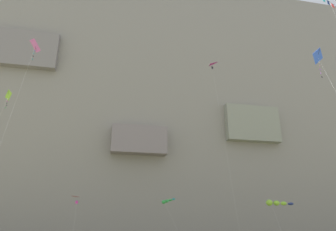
{
  "coord_description": "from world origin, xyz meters",
  "views": [
    {
      "loc": [
        -7.36,
        -14.36,
        2.73
      ],
      "look_at": [
        -0.62,
        18.2,
        14.98
      ],
      "focal_mm": 32.16,
      "sensor_mm": 36.0,
      "label": 1
    }
  ],
  "objects_px": {
    "kite_delta_high_left": "(80,202)",
    "kite_diamond_high_right": "(319,59)",
    "kite_banner_low_left": "(324,5)",
    "kite_windsock_low_center": "(167,201)",
    "kite_delta_far_left": "(211,69)",
    "kite_diamond_mid_center": "(6,100)",
    "kite_windsock_upper_left": "(276,203)",
    "kite_diamond_near_cliff": "(34,49)"
  },
  "relations": [
    {
      "from": "kite_banner_low_left",
      "to": "kite_windsock_upper_left",
      "type": "relative_size",
      "value": 4.46
    },
    {
      "from": "kite_diamond_near_cliff",
      "to": "kite_delta_far_left",
      "type": "bearing_deg",
      "value": 22.2
    },
    {
      "from": "kite_delta_high_left",
      "to": "kite_diamond_high_right",
      "type": "distance_m",
      "value": 37.6
    },
    {
      "from": "kite_delta_high_left",
      "to": "kite_diamond_mid_center",
      "type": "distance_m",
      "value": 19.5
    },
    {
      "from": "kite_delta_far_left",
      "to": "kite_diamond_mid_center",
      "type": "relative_size",
      "value": 1.46
    },
    {
      "from": "kite_banner_low_left",
      "to": "kite_delta_high_left",
      "type": "distance_m",
      "value": 42.59
    },
    {
      "from": "kite_diamond_near_cliff",
      "to": "kite_windsock_low_center",
      "type": "height_order",
      "value": "kite_diamond_near_cliff"
    },
    {
      "from": "kite_delta_far_left",
      "to": "kite_diamond_mid_center",
      "type": "distance_m",
      "value": 37.5
    },
    {
      "from": "kite_diamond_high_right",
      "to": "kite_windsock_low_center",
      "type": "distance_m",
      "value": 29.6
    },
    {
      "from": "kite_banner_low_left",
      "to": "kite_diamond_high_right",
      "type": "bearing_deg",
      "value": 148.72
    },
    {
      "from": "kite_delta_high_left",
      "to": "kite_diamond_near_cliff",
      "type": "distance_m",
      "value": 22.71
    },
    {
      "from": "kite_banner_low_left",
      "to": "kite_delta_far_left",
      "type": "distance_m",
      "value": 26.17
    },
    {
      "from": "kite_delta_high_left",
      "to": "kite_diamond_mid_center",
      "type": "relative_size",
      "value": 0.28
    },
    {
      "from": "kite_delta_high_left",
      "to": "kite_diamond_high_right",
      "type": "relative_size",
      "value": 0.28
    },
    {
      "from": "kite_banner_low_left",
      "to": "kite_windsock_low_center",
      "type": "height_order",
      "value": "kite_banner_low_left"
    },
    {
      "from": "kite_banner_low_left",
      "to": "kite_delta_far_left",
      "type": "relative_size",
      "value": 0.9
    },
    {
      "from": "kite_diamond_high_right",
      "to": "kite_windsock_low_center",
      "type": "height_order",
      "value": "kite_diamond_high_right"
    },
    {
      "from": "kite_diamond_high_right",
      "to": "kite_windsock_upper_left",
      "type": "xyz_separation_m",
      "value": [
        3.62,
        19.32,
        -15.03
      ]
    },
    {
      "from": "kite_diamond_mid_center",
      "to": "kite_delta_high_left",
      "type": "bearing_deg",
      "value": 2.25
    },
    {
      "from": "kite_windsock_upper_left",
      "to": "kite_delta_high_left",
      "type": "bearing_deg",
      "value": 176.93
    },
    {
      "from": "kite_windsock_upper_left",
      "to": "kite_diamond_near_cliff",
      "type": "bearing_deg",
      "value": -169.07
    },
    {
      "from": "kite_delta_high_left",
      "to": "kite_diamond_high_right",
      "type": "height_order",
      "value": "kite_diamond_high_right"
    },
    {
      "from": "kite_diamond_high_right",
      "to": "kite_diamond_mid_center",
      "type": "bearing_deg",
      "value": 152.76
    },
    {
      "from": "kite_diamond_high_right",
      "to": "kite_diamond_mid_center",
      "type": "distance_m",
      "value": 44.76
    },
    {
      "from": "kite_diamond_high_right",
      "to": "kite_delta_far_left",
      "type": "distance_m",
      "value": 27.22
    },
    {
      "from": "kite_diamond_high_right",
      "to": "kite_windsock_upper_left",
      "type": "distance_m",
      "value": 24.75
    },
    {
      "from": "kite_banner_low_left",
      "to": "kite_delta_high_left",
      "type": "bearing_deg",
      "value": 142.74
    },
    {
      "from": "kite_delta_high_left",
      "to": "kite_windsock_upper_left",
      "type": "distance_m",
      "value": 30.95
    },
    {
      "from": "kite_banner_low_left",
      "to": "kite_delta_far_left",
      "type": "height_order",
      "value": "kite_delta_far_left"
    },
    {
      "from": "kite_delta_far_left",
      "to": "kite_windsock_low_center",
      "type": "relative_size",
      "value": 4.98
    },
    {
      "from": "kite_banner_low_left",
      "to": "kite_windsock_low_center",
      "type": "distance_m",
      "value": 35.13
    },
    {
      "from": "kite_delta_high_left",
      "to": "kite_windsock_upper_left",
      "type": "height_order",
      "value": "kite_windsock_upper_left"
    },
    {
      "from": "kite_diamond_high_right",
      "to": "kite_delta_far_left",
      "type": "relative_size",
      "value": 0.68
    },
    {
      "from": "kite_delta_high_left",
      "to": "kite_banner_low_left",
      "type": "bearing_deg",
      "value": -37.26
    },
    {
      "from": "kite_windsock_upper_left",
      "to": "kite_windsock_low_center",
      "type": "relative_size",
      "value": 1.01
    },
    {
      "from": "kite_banner_low_left",
      "to": "kite_diamond_high_right",
      "type": "xyz_separation_m",
      "value": [
        -1.46,
        0.88,
        -7.44
      ]
    },
    {
      "from": "kite_banner_low_left",
      "to": "kite_diamond_mid_center",
      "type": "bearing_deg",
      "value": 152.61
    },
    {
      "from": "kite_windsock_low_center",
      "to": "kite_banner_low_left",
      "type": "bearing_deg",
      "value": -55.06
    },
    {
      "from": "kite_banner_low_left",
      "to": "kite_diamond_high_right",
      "type": "height_order",
      "value": "kite_banner_low_left"
    },
    {
      "from": "kite_delta_far_left",
      "to": "kite_windsock_upper_left",
      "type": "bearing_deg",
      "value": -32.11
    },
    {
      "from": "kite_banner_low_left",
      "to": "kite_diamond_mid_center",
      "type": "xyz_separation_m",
      "value": [
        -41.25,
        21.37,
        -7.63
      ]
    },
    {
      "from": "kite_diamond_high_right",
      "to": "kite_diamond_mid_center",
      "type": "height_order",
      "value": "kite_diamond_mid_center"
    }
  ]
}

